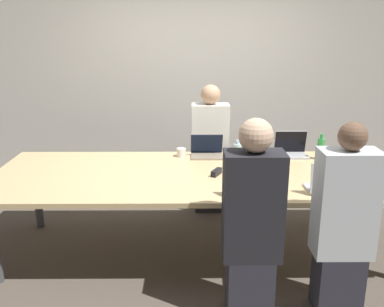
{
  "coord_description": "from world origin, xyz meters",
  "views": [
    {
      "loc": [
        -0.08,
        -3.56,
        1.96
      ],
      "look_at": [
        -0.05,
        0.1,
        0.9
      ],
      "focal_mm": 40.0,
      "sensor_mm": 36.0,
      "label": 1
    }
  ],
  "objects_px": {
    "person_near_right": "(343,224)",
    "laptop_far_center": "(207,150)",
    "bottle_far_center": "(237,152)",
    "stapler": "(216,172)",
    "laptop_far_right": "(291,149)",
    "cup_far_center": "(181,152)",
    "laptop_near_right": "(329,184)",
    "person_far_center": "(210,151)",
    "person_near_midright": "(252,224)",
    "bottle_far_right": "(321,148)",
    "laptop_near_midright": "(251,187)",
    "cup_near_midright": "(280,187)",
    "cup_near_right": "(358,184)"
  },
  "relations": [
    {
      "from": "cup_near_right",
      "to": "bottle_far_center",
      "type": "bearing_deg",
      "value": 137.44
    },
    {
      "from": "laptop_far_center",
      "to": "person_near_midright",
      "type": "height_order",
      "value": "person_near_midright"
    },
    {
      "from": "laptop_far_center",
      "to": "cup_far_center",
      "type": "xyz_separation_m",
      "value": [
        -0.25,
        -0.01,
        -0.02
      ]
    },
    {
      "from": "person_near_right",
      "to": "person_near_midright",
      "type": "distance_m",
      "value": 0.64
    },
    {
      "from": "laptop_near_midright",
      "to": "cup_far_center",
      "type": "bearing_deg",
      "value": -62.67
    },
    {
      "from": "person_near_right",
      "to": "laptop_near_midright",
      "type": "bearing_deg",
      "value": -29.27
    },
    {
      "from": "cup_near_right",
      "to": "laptop_near_midright",
      "type": "distance_m",
      "value": 0.86
    },
    {
      "from": "laptop_far_center",
      "to": "person_far_center",
      "type": "xyz_separation_m",
      "value": [
        0.05,
        0.43,
        -0.13
      ]
    },
    {
      "from": "person_near_right",
      "to": "stapler",
      "type": "xyz_separation_m",
      "value": [
        -0.83,
        0.82,
        0.1
      ]
    },
    {
      "from": "laptop_near_right",
      "to": "bottle_far_center",
      "type": "distance_m",
      "value": 1.04
    },
    {
      "from": "laptop_near_right",
      "to": "cup_near_midright",
      "type": "xyz_separation_m",
      "value": [
        -0.38,
        0.0,
        -0.03
      ]
    },
    {
      "from": "bottle_far_center",
      "to": "stapler",
      "type": "relative_size",
      "value": 1.35
    },
    {
      "from": "person_near_right",
      "to": "cup_near_midright",
      "type": "relative_size",
      "value": 16.72
    },
    {
      "from": "person_far_center",
      "to": "cup_near_midright",
      "type": "distance_m",
      "value": 1.5
    },
    {
      "from": "person_near_right",
      "to": "cup_near_midright",
      "type": "xyz_separation_m",
      "value": [
        -0.36,
        0.4,
        0.12
      ]
    },
    {
      "from": "person_far_center",
      "to": "person_near_midright",
      "type": "relative_size",
      "value": 0.99
    },
    {
      "from": "laptop_near_right",
      "to": "person_far_center",
      "type": "height_order",
      "value": "person_far_center"
    },
    {
      "from": "cup_near_right",
      "to": "laptop_far_center",
      "type": "distance_m",
      "value": 1.49
    },
    {
      "from": "laptop_near_midright",
      "to": "cup_near_right",
      "type": "bearing_deg",
      "value": -172.93
    },
    {
      "from": "person_near_right",
      "to": "laptop_far_center",
      "type": "relative_size",
      "value": 4.38
    },
    {
      "from": "laptop_far_right",
      "to": "laptop_near_midright",
      "type": "xyz_separation_m",
      "value": [
        -0.55,
        -1.09,
        -0.0
      ]
    },
    {
      "from": "cup_far_center",
      "to": "laptop_near_midright",
      "type": "height_order",
      "value": "laptop_near_midright"
    },
    {
      "from": "cup_near_midright",
      "to": "laptop_near_right",
      "type": "bearing_deg",
      "value": -0.35
    },
    {
      "from": "laptop_near_midright",
      "to": "laptop_near_right",
      "type": "bearing_deg",
      "value": -174.01
    },
    {
      "from": "bottle_far_center",
      "to": "laptop_near_midright",
      "type": "relative_size",
      "value": 0.63
    },
    {
      "from": "laptop_near_right",
      "to": "cup_near_midright",
      "type": "height_order",
      "value": "laptop_near_right"
    },
    {
      "from": "laptop_far_right",
      "to": "laptop_near_right",
      "type": "bearing_deg",
      "value": -86.72
    },
    {
      "from": "person_near_midright",
      "to": "person_far_center",
      "type": "bearing_deg",
      "value": -83.96
    },
    {
      "from": "cup_far_center",
      "to": "laptop_near_midright",
      "type": "bearing_deg",
      "value": -62.67
    },
    {
      "from": "bottle_far_right",
      "to": "person_near_midright",
      "type": "bearing_deg",
      "value": -122.66
    },
    {
      "from": "cup_near_right",
      "to": "laptop_near_right",
      "type": "bearing_deg",
      "value": -170.23
    },
    {
      "from": "cup_near_right",
      "to": "laptop_far_center",
      "type": "relative_size",
      "value": 0.33
    },
    {
      "from": "laptop_far_right",
      "to": "person_near_midright",
      "type": "height_order",
      "value": "person_near_midright"
    },
    {
      "from": "laptop_near_midright",
      "to": "cup_near_midright",
      "type": "relative_size",
      "value": 4.0
    },
    {
      "from": "laptop_far_right",
      "to": "cup_far_center",
      "type": "bearing_deg",
      "value": -178.32
    },
    {
      "from": "bottle_far_center",
      "to": "laptop_near_midright",
      "type": "distance_m",
      "value": 0.9
    },
    {
      "from": "laptop_far_center",
      "to": "laptop_near_midright",
      "type": "distance_m",
      "value": 1.1
    },
    {
      "from": "person_far_center",
      "to": "stapler",
      "type": "distance_m",
      "value": 1.01
    },
    {
      "from": "laptop_near_right",
      "to": "laptop_far_right",
      "type": "relative_size",
      "value": 1.03
    },
    {
      "from": "cup_near_right",
      "to": "person_near_midright",
      "type": "relative_size",
      "value": 0.07
    },
    {
      "from": "laptop_near_right",
      "to": "bottle_far_right",
      "type": "relative_size",
      "value": 1.28
    },
    {
      "from": "person_near_right",
      "to": "cup_far_center",
      "type": "height_order",
      "value": "person_near_right"
    },
    {
      "from": "bottle_far_right",
      "to": "person_near_midright",
      "type": "relative_size",
      "value": 0.18
    },
    {
      "from": "cup_near_right",
      "to": "person_near_midright",
      "type": "bearing_deg",
      "value": -151.8
    },
    {
      "from": "laptop_near_right",
      "to": "laptop_far_center",
      "type": "xyz_separation_m",
      "value": [
        -0.9,
        1.0,
        -0.01
      ]
    },
    {
      "from": "cup_far_center",
      "to": "bottle_far_center",
      "type": "bearing_deg",
      "value": -16.37
    },
    {
      "from": "cup_near_right",
      "to": "bottle_far_center",
      "type": "xyz_separation_m",
      "value": [
        -0.86,
        0.79,
        0.04
      ]
    },
    {
      "from": "stapler",
      "to": "laptop_far_center",
      "type": "bearing_deg",
      "value": 122.53
    },
    {
      "from": "person_far_center",
      "to": "laptop_far_center",
      "type": "bearing_deg",
      "value": -97.19
    },
    {
      "from": "laptop_near_right",
      "to": "cup_near_midright",
      "type": "distance_m",
      "value": 0.38
    }
  ]
}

